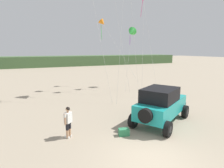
{
  "coord_description": "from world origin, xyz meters",
  "views": [
    {
      "loc": [
        -4.6,
        -5.95,
        4.53
      ],
      "look_at": [
        0.09,
        4.24,
        2.49
      ],
      "focal_mm": 30.24,
      "sensor_mm": 36.0,
      "label": 1
    }
  ],
  "objects_px": {
    "person_watching": "(68,120)",
    "kite_black_sled": "(131,33)",
    "jeep": "(161,104)",
    "cooler_box": "(124,132)",
    "kite_red_delta": "(102,23)"
  },
  "relations": [
    {
      "from": "person_watching",
      "to": "kite_black_sled",
      "type": "xyz_separation_m",
      "value": [
        10.1,
        10.97,
        5.64
      ]
    },
    {
      "from": "kite_red_delta",
      "to": "person_watching",
      "type": "bearing_deg",
      "value": -118.82
    },
    {
      "from": "cooler_box",
      "to": "kite_red_delta",
      "type": "bearing_deg",
      "value": 86.02
    },
    {
      "from": "kite_red_delta",
      "to": "kite_black_sled",
      "type": "relative_size",
      "value": 1.15
    },
    {
      "from": "cooler_box",
      "to": "kite_black_sled",
      "type": "distance_m",
      "value": 15.44
    },
    {
      "from": "cooler_box",
      "to": "kite_red_delta",
      "type": "height_order",
      "value": "kite_red_delta"
    },
    {
      "from": "person_watching",
      "to": "cooler_box",
      "type": "xyz_separation_m",
      "value": [
        2.73,
        -1.0,
        -0.75
      ]
    },
    {
      "from": "jeep",
      "to": "person_watching",
      "type": "xyz_separation_m",
      "value": [
        -5.71,
        0.34,
        -0.26
      ]
    },
    {
      "from": "cooler_box",
      "to": "kite_red_delta",
      "type": "xyz_separation_m",
      "value": [
        4.58,
        14.3,
        7.63
      ]
    },
    {
      "from": "jeep",
      "to": "kite_black_sled",
      "type": "distance_m",
      "value": 13.27
    },
    {
      "from": "person_watching",
      "to": "kite_black_sled",
      "type": "distance_m",
      "value": 15.94
    },
    {
      "from": "person_watching",
      "to": "cooler_box",
      "type": "height_order",
      "value": "person_watching"
    },
    {
      "from": "person_watching",
      "to": "cooler_box",
      "type": "relative_size",
      "value": 2.98
    },
    {
      "from": "kite_black_sled",
      "to": "jeep",
      "type": "bearing_deg",
      "value": -111.18
    },
    {
      "from": "jeep",
      "to": "cooler_box",
      "type": "relative_size",
      "value": 8.89
    }
  ]
}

